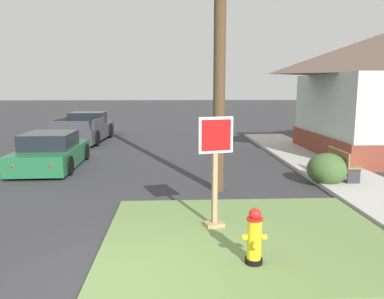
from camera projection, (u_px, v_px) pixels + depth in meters
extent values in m
plane|color=#333335|center=(115.00, 291.00, 5.21)|extent=(160.00, 160.00, 0.00)
cube|color=#668447|center=(248.00, 236.00, 7.04)|extent=(5.28, 4.41, 0.08)
cube|color=#B2AFA8|center=(336.00, 173.00, 12.11)|extent=(2.20, 19.82, 0.12)
cylinder|color=black|center=(254.00, 261.00, 5.86)|extent=(0.28, 0.27, 0.08)
cylinder|color=yellow|center=(254.00, 239.00, 5.81)|extent=(0.22, 0.22, 0.62)
cylinder|color=red|center=(255.00, 219.00, 5.75)|extent=(0.25, 0.25, 0.03)
sphere|color=red|center=(255.00, 214.00, 5.74)|extent=(0.19, 0.19, 0.19)
cube|color=red|center=(255.00, 210.00, 5.73)|extent=(0.04, 0.04, 0.04)
cylinder|color=yellow|center=(245.00, 237.00, 5.79)|extent=(0.08, 0.09, 0.09)
cylinder|color=yellow|center=(264.00, 237.00, 5.81)|extent=(0.08, 0.09, 0.09)
cylinder|color=yellow|center=(257.00, 245.00, 5.65)|extent=(0.12, 0.09, 0.12)
cube|color=#A3845B|center=(215.00, 174.00, 7.26)|extent=(0.11, 0.11, 2.10)
cube|color=#A3845B|center=(214.00, 224.00, 7.43)|extent=(0.42, 0.36, 0.08)
cube|color=white|center=(216.00, 135.00, 7.09)|extent=(0.67, 0.19, 0.69)
cube|color=red|center=(216.00, 135.00, 7.08)|extent=(0.57, 0.16, 0.59)
cylinder|color=black|center=(171.00, 228.00, 7.52)|extent=(0.70, 0.70, 0.02)
cube|color=#1E6038|center=(52.00, 156.00, 13.28)|extent=(1.93, 4.25, 0.64)
cube|color=black|center=(50.00, 141.00, 12.98)|extent=(1.62, 1.97, 0.56)
cylinder|color=black|center=(39.00, 152.00, 14.51)|extent=(0.23, 0.62, 0.62)
cylinder|color=black|center=(85.00, 152.00, 14.64)|extent=(0.23, 0.62, 0.62)
cylinder|color=black|center=(12.00, 166.00, 11.95)|extent=(0.23, 0.62, 0.62)
cylinder|color=black|center=(68.00, 166.00, 12.07)|extent=(0.23, 0.62, 0.62)
sphere|color=white|center=(53.00, 145.00, 15.25)|extent=(0.14, 0.14, 0.14)
sphere|color=red|center=(13.00, 166.00, 11.20)|extent=(0.12, 0.12, 0.12)
sphere|color=white|center=(81.00, 145.00, 15.33)|extent=(0.14, 0.14, 0.14)
sphere|color=red|center=(51.00, 166.00, 11.28)|extent=(0.12, 0.12, 0.12)
cube|color=#38383D|center=(85.00, 132.00, 19.52)|extent=(2.24, 5.18, 0.68)
cube|color=black|center=(88.00, 119.00, 20.12)|extent=(1.83, 1.40, 0.68)
cube|color=#38383D|center=(60.00, 123.00, 18.54)|extent=(0.19, 2.14, 0.44)
cube|color=#38383D|center=(99.00, 123.00, 18.56)|extent=(0.19, 2.14, 0.44)
cube|color=#38383D|center=(69.00, 126.00, 16.97)|extent=(1.82, 0.18, 0.44)
cylinder|color=black|center=(75.00, 131.00, 21.04)|extent=(0.29, 0.77, 0.76)
cylinder|color=black|center=(109.00, 131.00, 21.06)|extent=(0.29, 0.77, 0.76)
cylinder|color=black|center=(56.00, 138.00, 18.03)|extent=(0.29, 0.77, 0.76)
cylinder|color=black|center=(96.00, 138.00, 18.04)|extent=(0.29, 0.77, 0.76)
cube|color=brown|center=(344.00, 163.00, 11.18)|extent=(0.43, 1.51, 0.06)
cube|color=brown|center=(338.00, 156.00, 11.14)|extent=(0.08, 1.50, 0.38)
cube|color=#2D2D33|center=(354.00, 176.00, 10.56)|extent=(0.36, 0.07, 0.41)
cube|color=#2D2D33|center=(334.00, 166.00, 11.88)|extent=(0.36, 0.07, 0.41)
cylinder|color=#4C3823|center=(220.00, 15.00, 9.56)|extent=(0.31, 0.31, 9.17)
ellipsoid|color=#3C5A2C|center=(327.00, 169.00, 10.80)|extent=(1.12, 1.12, 0.93)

